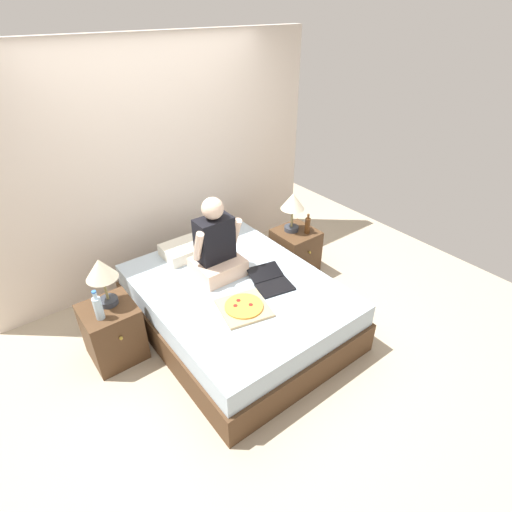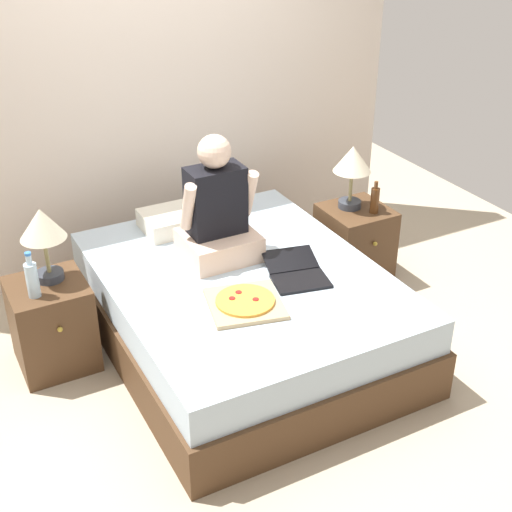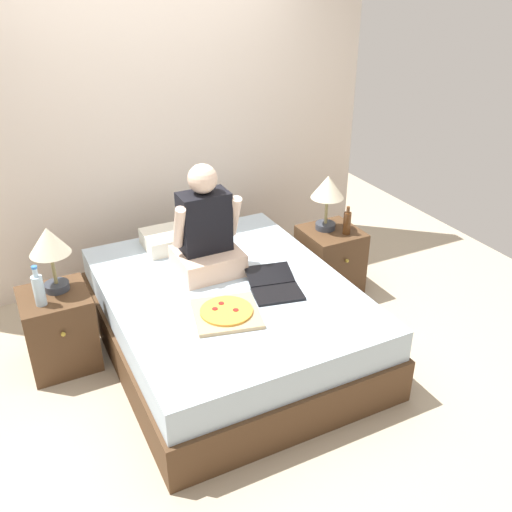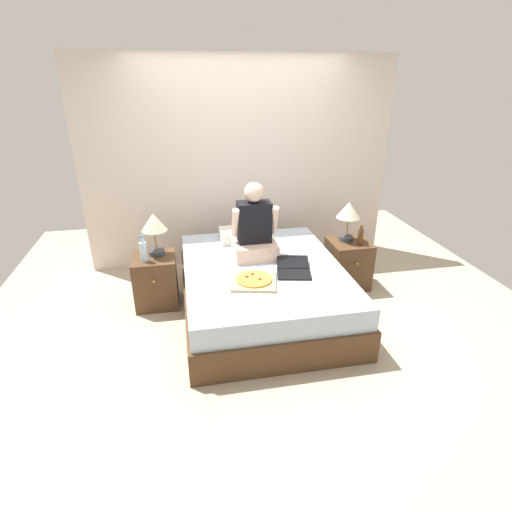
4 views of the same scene
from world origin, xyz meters
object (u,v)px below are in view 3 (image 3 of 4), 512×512
beer_bottle (347,222)px  bed (228,318)px  lamp_on_left_nightstand (49,245)px  nightstand_left (59,329)px  lamp_on_right_nightstand (328,191)px  nightstand_right (330,260)px  water_bottle (39,289)px  pizza_box (226,313)px  person_seated (206,233)px  laptop (275,287)px

beer_bottle → bed: bearing=-167.1°
lamp_on_left_nightstand → beer_bottle: 2.21m
nightstand_left → lamp_on_right_nightstand: 2.21m
nightstand_right → beer_bottle: size_ratio=2.38×
nightstand_right → lamp_on_right_nightstand: size_ratio=1.22×
water_bottle → lamp_on_right_nightstand: 2.22m
pizza_box → person_seated: bearing=79.0°
laptop → pizza_box: laptop is taller
person_seated → water_bottle: bearing=179.5°
lamp_on_left_nightstand → water_bottle: size_ratio=1.63×
lamp_on_left_nightstand → beer_bottle: (2.19, -0.15, -0.23)m
water_bottle → pizza_box: 1.18m
water_bottle → person_seated: bearing=-0.5°
nightstand_left → beer_bottle: beer_bottle is taller
nightstand_left → pizza_box: size_ratio=1.14×
water_bottle → nightstand_left: bearing=48.3°
nightstand_left → beer_bottle: (2.23, -0.10, 0.37)m
lamp_on_right_nightstand → laptop: 1.05m
water_bottle → lamp_on_right_nightstand: bearing=3.6°
person_seated → bed: bearing=-82.3°
water_bottle → nightstand_right: bearing=2.3°
bed → pizza_box: pizza_box is taller
water_bottle → bed: bearing=-13.2°
lamp_on_left_nightstand → water_bottle: lamp_on_left_nightstand is taller
person_seated → beer_bottle: bearing=-0.0°
person_seated → laptop: bearing=-56.8°
lamp_on_right_nightstand → beer_bottle: lamp_on_right_nightstand is taller
bed → lamp_on_left_nightstand: (-1.04, 0.41, 0.62)m
bed → lamp_on_right_nightstand: 1.29m
laptop → pizza_box: (-0.41, -0.13, -0.00)m
laptop → person_seated: bearing=123.2°
water_bottle → lamp_on_left_nightstand: bearing=49.4°
lamp_on_right_nightstand → pizza_box: lamp_on_right_nightstand is taller
person_seated → laptop: (0.30, -0.46, -0.27)m
lamp_on_right_nightstand → beer_bottle: size_ratio=1.96×
laptop → pizza_box: size_ratio=0.98×
lamp_on_right_nightstand → beer_bottle: bearing=-56.3°
nightstand_right → water_bottle: bearing=-177.7°
lamp_on_left_nightstand → nightstand_right: bearing=-1.4°
bed → pizza_box: size_ratio=4.23×
water_bottle → beer_bottle: (2.31, -0.01, -0.02)m
nightstand_left → person_seated: bearing=-5.4°
lamp_on_left_nightstand → lamp_on_right_nightstand: same height
bed → nightstand_left: 1.14m
nightstand_left → laptop: (1.34, -0.56, 0.26)m
lamp_on_left_nightstand → person_seated: bearing=-8.5°
beer_bottle → nightstand_left: bearing=177.4°
nightstand_left → person_seated: person_seated is taller
beer_bottle → water_bottle: bearing=179.8°
lamp_on_left_nightstand → pizza_box: bearing=-39.6°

